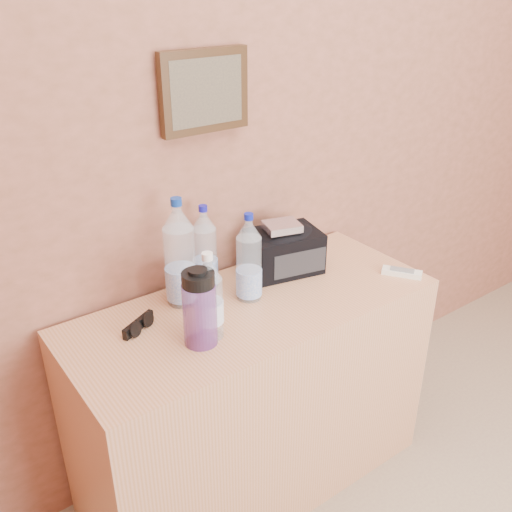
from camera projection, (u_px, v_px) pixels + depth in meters
The scene contains 11 objects.
picture_frame at pixel (205, 91), 1.73m from camera, with size 0.30×0.03×0.25m, color #382311, non-canonical shape.
dresser at pixel (254, 397), 2.01m from camera, with size 1.23×0.51×0.77m, color #A67245.
pet_large_b at pixel (180, 258), 1.78m from camera, with size 0.10×0.10×0.36m.
pet_large_c at pixel (205, 252), 1.89m from camera, with size 0.08×0.08×0.29m.
pet_large_d at pixel (249, 262), 1.82m from camera, with size 0.08×0.08×0.30m.
pet_small at pixel (209, 301), 1.63m from camera, with size 0.08×0.08×0.27m.
nalgene_bottle at pixel (200, 307), 1.60m from camera, with size 0.10×0.10×0.24m.
sunglasses at pixel (138, 325), 1.70m from camera, with size 0.13×0.05×0.03m, color black, non-canonical shape.
ac_remote at pixel (402, 273), 2.01m from camera, with size 0.14×0.04×0.02m, color white.
toiletry_bag at pixel (284, 249), 2.01m from camera, with size 0.25×0.18×0.17m, color black, non-canonical shape.
foil_packet at pixel (282, 226), 1.95m from camera, with size 0.12×0.10×0.02m, color white.
Camera 1 is at (-1.29, 0.45, 1.73)m, focal length 40.00 mm.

